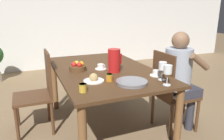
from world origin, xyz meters
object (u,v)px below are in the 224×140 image
object	(u,v)px
jam_jar_amber	(83,88)
fruit_bowl	(78,67)
wine_glass_water	(163,67)
chair_opposite	(39,91)
serving_tray	(132,82)
person_seated	(180,74)
bread_plate	(94,79)
teacup_near_person	(156,73)
jam_jar_red	(109,77)
wine_glass_juice	(168,71)
red_pitcher	(114,60)
teacup_across	(101,67)
chair_person_side	(170,91)

from	to	relation	value
jam_jar_amber	fruit_bowl	world-z (taller)	fruit_bowl
wine_glass_water	fruit_bowl	xyz separation A→B (m)	(-0.66, 0.62, -0.09)
wine_glass_water	chair_opposite	bearing A→B (deg)	141.85
jam_jar_amber	serving_tray	bearing A→B (deg)	3.54
person_seated	bread_plate	world-z (taller)	person_seated
teacup_near_person	jam_jar_red	bearing A→B (deg)	177.98
fruit_bowl	teacup_near_person	bearing A→B (deg)	-35.14
bread_plate	wine_glass_juice	bearing A→B (deg)	-31.19
wine_glass_water	wine_glass_juice	distance (m)	0.15
teacup_near_person	fruit_bowl	xyz separation A→B (m)	(-0.69, 0.49, 0.02)
red_pitcher	serving_tray	distance (m)	0.44
chair_opposite	teacup_near_person	bearing A→B (deg)	-122.77
bread_plate	red_pitcher	bearing A→B (deg)	37.26
wine_glass_juice	bread_plate	size ratio (longest dim) A/B	0.95
jam_jar_amber	chair_opposite	bearing A→B (deg)	109.02
red_pitcher	teacup_near_person	distance (m)	0.46
teacup_across	serving_tray	distance (m)	0.59
fruit_bowl	red_pitcher	bearing A→B (deg)	-28.08
person_seated	red_pitcher	xyz separation A→B (m)	(-0.73, 0.19, 0.18)
red_pitcher	fruit_bowl	xyz separation A→B (m)	(-0.35, 0.19, -0.08)
person_seated	teacup_near_person	xyz separation A→B (m)	(-0.39, -0.10, 0.08)
serving_tray	jam_jar_amber	bearing A→B (deg)	-176.46
serving_tray	fruit_bowl	world-z (taller)	fruit_bowl
jam_jar_amber	fruit_bowl	size ratio (longest dim) A/B	0.38
serving_tray	jam_jar_red	xyz separation A→B (m)	(-0.16, 0.14, 0.02)
red_pitcher	jam_jar_red	size ratio (longest dim) A/B	3.52
teacup_near_person	fruit_bowl	size ratio (longest dim) A/B	0.69
bread_plate	jam_jar_red	xyz separation A→B (m)	(0.14, -0.05, 0.01)
wine_glass_water	jam_jar_amber	xyz separation A→B (m)	(-0.78, -0.02, -0.09)
wine_glass_water	teacup_near_person	distance (m)	0.17
wine_glass_juice	bread_plate	world-z (taller)	wine_glass_juice
person_seated	wine_glass_juice	bearing A→B (deg)	-50.52
jam_jar_red	fruit_bowl	world-z (taller)	fruit_bowl
teacup_near_person	fruit_bowl	world-z (taller)	fruit_bowl
serving_tray	teacup_across	bearing A→B (deg)	99.07
teacup_across	serving_tray	xyz separation A→B (m)	(0.09, -0.58, -0.01)
chair_opposite	red_pitcher	bearing A→B (deg)	-118.31
fruit_bowl	chair_opposite	bearing A→B (deg)	151.50
wine_glass_water	fruit_bowl	world-z (taller)	wine_glass_water
chair_person_side	serving_tray	bearing A→B (deg)	-67.80
chair_person_side	jam_jar_amber	distance (m)	1.18
jam_jar_amber	jam_jar_red	world-z (taller)	same
chair_person_side	bread_plate	distance (m)	0.99
person_seated	serving_tray	size ratio (longest dim) A/B	4.06
fruit_bowl	jam_jar_red	bearing A→B (deg)	-68.24
jam_jar_amber	jam_jar_red	xyz separation A→B (m)	(0.30, 0.17, 0.00)
serving_tray	bread_plate	xyz separation A→B (m)	(-0.30, 0.19, 0.01)
wine_glass_juice	jam_jar_amber	world-z (taller)	wine_glass_juice
person_seated	teacup_near_person	bearing A→B (deg)	-75.11
teacup_across	teacup_near_person	bearing A→B (deg)	-46.27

